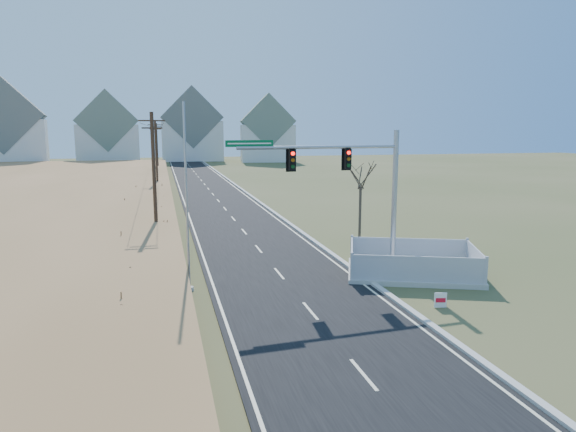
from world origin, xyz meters
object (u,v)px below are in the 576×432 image
at_px(fence_enclosure, 412,269).
at_px(open_sign, 440,300).
at_px(flagpole, 187,218).
at_px(traffic_signal_mast, 364,187).
at_px(bare_tree, 361,173).

height_order(fence_enclosure, open_sign, fence_enclosure).
bearing_deg(fence_enclosure, flagpole, -159.55).
bearing_deg(traffic_signal_mast, open_sign, -83.90).
relative_size(fence_enclosure, open_sign, 11.94).
relative_size(fence_enclosure, flagpole, 0.89).
bearing_deg(bare_tree, fence_enclosure, -90.00).
xyz_separation_m(flagpole, bare_tree, (11.89, 7.55, 1.26)).
bearing_deg(bare_tree, flagpole, -147.58).
distance_m(open_sign, flagpole, 12.26).
height_order(open_sign, bare_tree, bare_tree).
distance_m(traffic_signal_mast, open_sign, 7.83).
xyz_separation_m(traffic_signal_mast, bare_tree, (2.40, 6.35, 0.17)).
bearing_deg(fence_enclosure, traffic_signal_mast, 172.24).
xyz_separation_m(traffic_signal_mast, fence_enclosure, (2.40, -1.32, -4.42)).
bearing_deg(traffic_signal_mast, flagpole, -176.69).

